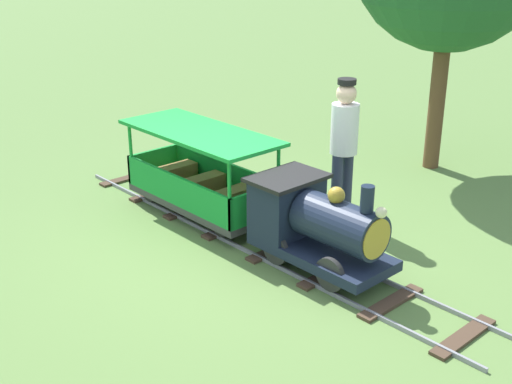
# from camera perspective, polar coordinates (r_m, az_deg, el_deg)

# --- Properties ---
(ground_plane) EXTENTS (60.00, 60.00, 0.00)m
(ground_plane) POSITION_cam_1_polar(r_m,az_deg,el_deg) (6.98, -0.11, -4.16)
(ground_plane) COLOR #608442
(track) EXTENTS (0.78, 5.70, 0.04)m
(track) POSITION_cam_1_polar(r_m,az_deg,el_deg) (6.98, -0.14, -4.02)
(track) COLOR gray
(track) RESTS_ON ground_plane
(locomotive) EXTENTS (0.74, 1.45, 0.98)m
(locomotive) POSITION_cam_1_polar(r_m,az_deg,el_deg) (6.24, 5.12, -2.63)
(locomotive) COLOR #192338
(locomotive) RESTS_ON ground_plane
(passenger_car) EXTENTS (0.84, 2.00, 0.97)m
(passenger_car) POSITION_cam_1_polar(r_m,az_deg,el_deg) (7.46, -4.81, 1.02)
(passenger_car) COLOR #3F3F3F
(passenger_car) RESTS_ON ground_plane
(conductor_person) EXTENTS (0.30, 0.30, 1.62)m
(conductor_person) POSITION_cam_1_polar(r_m,az_deg,el_deg) (7.18, 7.68, 4.56)
(conductor_person) COLOR #282D47
(conductor_person) RESTS_ON ground_plane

